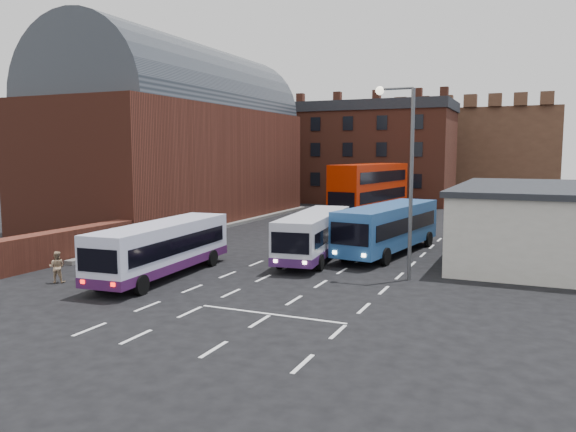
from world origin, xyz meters
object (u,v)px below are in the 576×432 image
at_px(bus_red_double, 370,189).
at_px(bus_white_outbound, 162,245).
at_px(bus_white_inbound, 314,232).
at_px(street_lamp, 405,164).
at_px(pedestrian_beige, 57,267).
at_px(bus_blue, 389,225).

bearing_deg(bus_red_double, bus_white_outbound, 93.02).
relative_size(bus_white_outbound, bus_white_inbound, 1.00).
relative_size(bus_white_inbound, street_lamp, 1.07).
xyz_separation_m(bus_red_double, pedestrian_beige, (-6.18, -32.68, -1.94)).
height_order(bus_white_outbound, bus_red_double, bus_red_double).
distance_m(bus_white_inbound, bus_red_double, 22.45).
bearing_deg(street_lamp, pedestrian_beige, -153.98).
bearing_deg(pedestrian_beige, street_lamp, -179.56).
height_order(bus_white_inbound, street_lamp, street_lamp).
bearing_deg(bus_white_outbound, bus_blue, 46.79).
bearing_deg(bus_white_inbound, pedestrian_beige, 42.37).
distance_m(bus_white_outbound, pedestrian_beige, 4.96).
bearing_deg(bus_white_inbound, bus_white_outbound, 47.80).
bearing_deg(pedestrian_beige, bus_blue, -157.82).
xyz_separation_m(bus_white_inbound, bus_red_double, (-2.82, 22.25, 1.12)).
relative_size(bus_red_double, pedestrian_beige, 8.59).
bearing_deg(street_lamp, bus_red_double, 108.72).
relative_size(street_lamp, pedestrian_beige, 6.16).
distance_m(street_lamp, pedestrian_beige, 17.17).
height_order(bus_red_double, pedestrian_beige, bus_red_double).
bearing_deg(bus_white_outbound, bus_white_inbound, 50.63).
relative_size(bus_white_outbound, bus_blue, 0.89).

